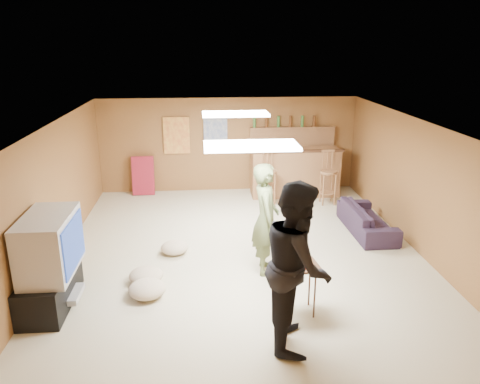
{
  "coord_description": "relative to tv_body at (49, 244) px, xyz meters",
  "views": [
    {
      "loc": [
        -0.63,
        -7.29,
        3.45
      ],
      "look_at": [
        0.0,
        0.2,
        1.0
      ],
      "focal_mm": 35.0,
      "sensor_mm": 36.0,
      "label": 1
    }
  ],
  "objects": [
    {
      "name": "poster_right",
      "position": [
        2.35,
        4.96,
        0.45
      ],
      "size": [
        0.55,
        0.03,
        0.8
      ],
      "primitive_type": "cube",
      "color": "#334C99",
      "rests_on": "wall_back"
    },
    {
      "name": "tray_table",
      "position": [
        3.22,
        -0.44,
        -0.55
      ],
      "size": [
        0.58,
        0.48,
        0.69
      ],
      "primitive_type": "cube",
      "rotation": [
        0.0,
        0.0,
        0.12
      ],
      "color": "#392012",
      "rests_on": "ground"
    },
    {
      "name": "bar_stool_right",
      "position": [
        4.76,
        3.79,
        -0.29
      ],
      "size": [
        0.47,
        0.47,
        1.21
      ],
      "primitive_type": null,
      "rotation": [
        0.0,
        0.0,
        0.27
      ],
      "color": "brown",
      "rests_on": "ground"
    },
    {
      "name": "tv_screen",
      "position": [
        0.31,
        0.0,
        0.0
      ],
      "size": [
        0.02,
        0.95,
        0.65
      ],
      "primitive_type": "cube",
      "color": "navy",
      "rests_on": "tv_body"
    },
    {
      "name": "bottle_row",
      "position": [
        3.95,
        4.88,
        0.75
      ],
      "size": [
        1.48,
        0.08,
        0.26
      ],
      "primitive_type": null,
      "color": "#3F7233",
      "rests_on": "bar_shelf"
    },
    {
      "name": "wall_back",
      "position": [
        2.65,
        5.0,
        0.2
      ],
      "size": [
        6.0,
        0.02,
        2.2
      ],
      "primitive_type": "cube",
      "color": "brown",
      "rests_on": "ground"
    },
    {
      "name": "bar_stool_left",
      "position": [
        3.45,
        3.91,
        -0.36
      ],
      "size": [
        0.38,
        0.38,
        1.08
      ],
      "primitive_type": null,
      "rotation": [
        0.0,
        0.0,
        0.11
      ],
      "color": "brown",
      "rests_on": "ground"
    },
    {
      "name": "bar_shelf",
      "position": [
        4.15,
        4.9,
        0.6
      ],
      "size": [
        2.0,
        0.18,
        0.05
      ],
      "primitive_type": "cube",
      "color": "brown",
      "rests_on": "bar_backing"
    },
    {
      "name": "ceiling_panel_back",
      "position": [
        2.65,
        2.7,
        1.27
      ],
      "size": [
        1.2,
        0.6,
        0.04
      ],
      "primitive_type": "cube",
      "color": "white",
      "rests_on": "ceiling"
    },
    {
      "name": "ceiling_panel_front",
      "position": [
        2.65,
        0.0,
        1.27
      ],
      "size": [
        1.2,
        0.6,
        0.04
      ],
      "primitive_type": "cube",
      "color": "white",
      "rests_on": "ceiling"
    },
    {
      "name": "cup_blue",
      "position": [
        3.36,
        -0.35,
        -0.16
      ],
      "size": [
        0.1,
        0.1,
        0.1
      ],
      "primitive_type": "cylinder",
      "rotation": [
        0.0,
        0.0,
        0.4
      ],
      "color": "navy",
      "rests_on": "tray_table"
    },
    {
      "name": "tv_body",
      "position": [
        0.0,
        0.0,
        0.0
      ],
      "size": [
        0.6,
        1.1,
        0.8
      ],
      "primitive_type": "cube",
      "color": "#B2B2B7",
      "rests_on": "tv_stand"
    },
    {
      "name": "poster_left",
      "position": [
        1.45,
        4.96,
        0.45
      ],
      "size": [
        0.6,
        0.03,
        0.85
      ],
      "primitive_type": "cube",
      "color": "#BF3F26",
      "rests_on": "wall_back"
    },
    {
      "name": "wall_front",
      "position": [
        2.65,
        -2.0,
        0.2
      ],
      "size": [
        6.0,
        0.02,
        2.2
      ],
      "primitive_type": "cube",
      "color": "brown",
      "rests_on": "ground"
    },
    {
      "name": "person_olive",
      "position": [
        2.96,
        0.76,
        -0.03
      ],
      "size": [
        0.43,
        0.64,
        1.74
      ],
      "primitive_type": "imported",
      "rotation": [
        0.0,
        0.0,
        1.54
      ],
      "color": "#535F37",
      "rests_on": "ground"
    },
    {
      "name": "ceiling",
      "position": [
        2.65,
        1.5,
        1.3
      ],
      "size": [
        6.0,
        7.0,
        0.02
      ],
      "primitive_type": "cube",
      "color": "silver",
      "rests_on": "ground"
    },
    {
      "name": "dvd_box",
      "position": [
        0.15,
        0.0,
        -0.75
      ],
      "size": [
        0.35,
        0.5,
        0.08
      ],
      "primitive_type": "cube",
      "color": "#B2B2B7",
      "rests_on": "tv_stand"
    },
    {
      "name": "wall_left",
      "position": [
        -0.35,
        1.5,
        0.2
      ],
      "size": [
        0.02,
        7.0,
        2.2
      ],
      "primitive_type": "cube",
      "color": "brown",
      "rests_on": "ground"
    },
    {
      "name": "sofa",
      "position": [
        5.09,
        2.16,
        -0.65
      ],
      "size": [
        0.68,
        1.71,
        0.5
      ],
      "primitive_type": "imported",
      "rotation": [
        0.0,
        0.0,
        1.58
      ],
      "color": "black",
      "rests_on": "ground"
    },
    {
      "name": "bar_lip",
      "position": [
        4.15,
        4.2,
        0.2
      ],
      "size": [
        2.1,
        0.12,
        0.05
      ],
      "primitive_type": "cube",
      "color": "#392012",
      "rests_on": "bar_counter"
    },
    {
      "name": "cushion_mid",
      "position": [
        1.52,
        1.5,
        -0.8
      ],
      "size": [
        0.52,
        0.52,
        0.21
      ],
      "primitive_type": "ellipsoid",
      "rotation": [
        0.0,
        0.0,
        -0.13
      ],
      "color": "tan",
      "rests_on": "ground"
    },
    {
      "name": "bar_backing",
      "position": [
        4.15,
        4.92,
        0.3
      ],
      "size": [
        2.0,
        0.14,
        0.6
      ],
      "primitive_type": "cube",
      "color": "brown",
      "rests_on": "bar_counter"
    },
    {
      "name": "person_black",
      "position": [
        3.08,
        -1.04,
        0.1
      ],
      "size": [
        0.88,
        1.06,
        2.0
      ],
      "primitive_type": "imported",
      "rotation": [
        0.0,
        0.0,
        1.44
      ],
      "color": "black",
      "rests_on": "ground"
    },
    {
      "name": "cushion_far",
      "position": [
        1.21,
        0.12,
        -0.78
      ],
      "size": [
        0.69,
        0.69,
        0.24
      ],
      "primitive_type": "ellipsoid",
      "rotation": [
        0.0,
        0.0,
        -0.4
      ],
      "color": "tan",
      "rests_on": "ground"
    },
    {
      "name": "wall_right",
      "position": [
        5.65,
        1.5,
        0.2
      ],
      "size": [
        0.02,
        7.0,
        2.2
      ],
      "primitive_type": "cube",
      "color": "brown",
      "rests_on": "ground"
    },
    {
      "name": "tv_stand",
      "position": [
        -0.07,
        0.0,
        -0.65
      ],
      "size": [
        0.55,
        1.3,
        0.5
      ],
      "primitive_type": "cube",
      "color": "black",
      "rests_on": "ground"
    },
    {
      "name": "ground",
      "position": [
        2.65,
        1.5,
        -0.9
      ],
      "size": [
        7.0,
        7.0,
        0.0
      ],
      "primitive_type": "plane",
      "color": "#B9AE8D",
      "rests_on": "ground"
    },
    {
      "name": "folding_chair_stack",
      "position": [
        0.65,
        4.8,
        -0.45
      ],
      "size": [
        0.5,
        0.26,
        0.91
      ],
      "primitive_type": "cube",
      "rotation": [
        -0.14,
        0.0,
        0.0
      ],
      "color": "maroon",
      "rests_on": "ground"
    },
    {
      "name": "cup_red_far",
      "position": [
        3.3,
        -0.53,
        -0.16
      ],
      "size": [
        0.09,
        0.09,
        0.1
      ],
      "primitive_type": "cylinder",
      "rotation": [
        0.0,
        0.0,
        -0.29
      ],
      "color": "red",
      "rests_on": "tray_table"
    },
    {
      "name": "bar_counter",
      "position": [
        4.15,
        4.45,
        -0.35
      ],
      "size": [
        2.0,
        0.6,
        1.1
      ],
      "primitive_type": "cube",
      "color": "brown",
      "rests_on": "ground"
    },
    {
      "name": "cup_red_near",
      "position": [
        3.11,
        -0.39,
        -0.15
      ],
      "size": [
        0.1,
        0.1,
        0.11
      ],
      "primitive_type": "cylinder",
      "rotation": [
        0.0,
        0.0,
        0.4
      ],
      "color": "red",
      "rests_on": "tray_table"
    },
    {
      "name": "cushion_near_tv",
      "position": [
        1.15,
        0.53,
        -0.79
      ],
      "size": [
        0.6,
        0.6,
        0.23
      ],
      "primitive_type": "ellipsoid",
      "rotation": [
        0.0,
        0.0,
        0.22
      ],
      "color": "tan",
      "rests_on": "ground"
    }
  ]
}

